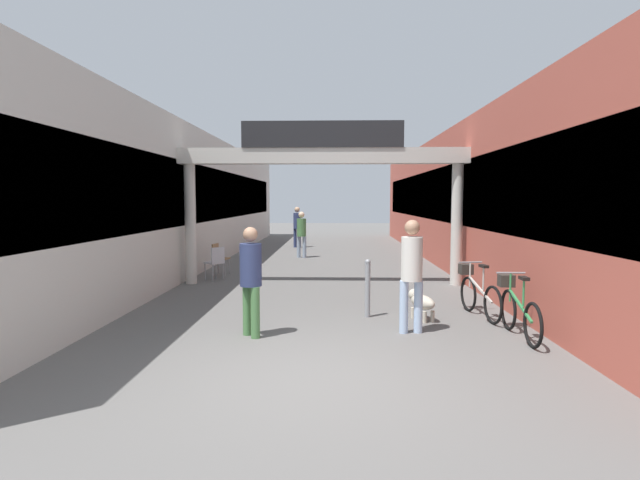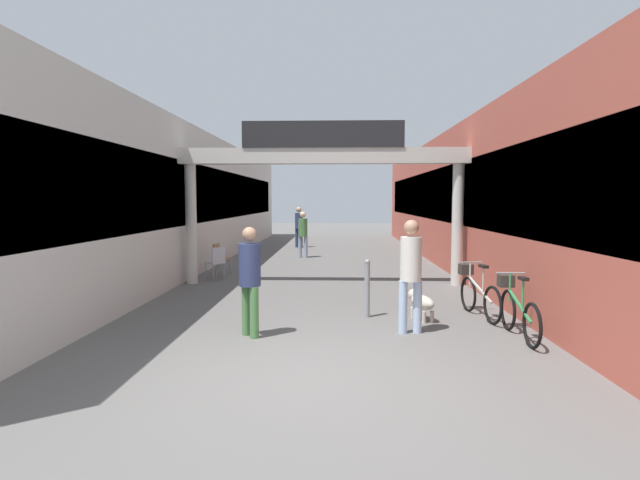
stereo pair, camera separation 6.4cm
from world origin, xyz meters
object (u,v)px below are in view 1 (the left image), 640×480
bollard_post_metal (368,288)px  pedestrian_with_dog (412,268)px  cafe_chair_aluminium_nearer (216,260)px  pedestrian_companion (251,274)px  pedestrian_elderly_walking (297,224)px  bicycle_green_nearest (517,309)px  pedestrian_carrying_crate (302,231)px  dog_on_leash (421,302)px  bicycle_silver_second (477,292)px  cafe_chair_wood_farther (219,256)px

bollard_post_metal → pedestrian_with_dog: bearing=-59.7°
pedestrian_with_dog → cafe_chair_aluminium_nearer: bearing=130.6°
cafe_chair_aluminium_nearer → pedestrian_companion: bearing=-71.1°
pedestrian_elderly_walking → bicycle_green_nearest: pedestrian_elderly_walking is taller
pedestrian_carrying_crate → bicycle_green_nearest: bearing=-68.9°
bollard_post_metal → pedestrian_companion: bearing=-144.4°
pedestrian_companion → bollard_post_metal: bearing=35.6°
pedestrian_companion → bollard_post_metal: 2.38m
pedestrian_companion → bicycle_green_nearest: 4.20m
pedestrian_companion → cafe_chair_aluminium_nearer: bearing=108.9°
pedestrian_carrying_crate → dog_on_leash: pedestrian_carrying_crate is taller
pedestrian_with_dog → bicycle_silver_second: 1.96m
bicycle_silver_second → cafe_chair_wood_farther: (-5.93, 4.87, 0.10)m
bollard_post_metal → cafe_chair_aluminium_nearer: bearing=133.0°
pedestrian_companion → pedestrian_carrying_crate: (0.08, 10.70, -0.01)m
pedestrian_elderly_walking → cafe_chair_wood_farther: size_ratio=2.05×
pedestrian_with_dog → cafe_chair_wood_farther: bearing=126.6°
cafe_chair_wood_farther → bicycle_green_nearest: bearing=-45.4°
bicycle_silver_second → bollard_post_metal: bollard_post_metal is taller
pedestrian_elderly_walking → bollard_post_metal: 13.44m
cafe_chair_wood_farther → pedestrian_carrying_crate: bearing=64.3°
cafe_chair_wood_farther → bollard_post_metal: bearing=-52.1°
dog_on_leash → cafe_chair_wood_farther: 7.10m
pedestrian_with_dog → bollard_post_metal: size_ratio=1.71×
pedestrian_elderly_walking → bicycle_green_nearest: 15.17m
bollard_post_metal → cafe_chair_wood_farther: 6.36m
pedestrian_with_dog → cafe_chair_wood_farther: 7.61m
dog_on_leash → bollard_post_metal: size_ratio=0.69×
dog_on_leash → cafe_chair_wood_farther: (-4.85, 5.18, 0.22)m
cafe_chair_aluminium_nearer → cafe_chair_wood_farther: 1.01m
dog_on_leash → bicycle_green_nearest: 1.70m
cafe_chair_wood_farther → bicycle_silver_second: bearing=-39.4°
dog_on_leash → bicycle_silver_second: size_ratio=0.44×
dog_on_leash → pedestrian_elderly_walking: bearing=103.5°
pedestrian_carrying_crate → cafe_chair_wood_farther: size_ratio=1.91×
bollard_post_metal → cafe_chair_wood_farther: bearing=127.9°
pedestrian_carrying_crate → cafe_chair_aluminium_nearer: bearing=-109.9°
pedestrian_carrying_crate → bollard_post_metal: pedestrian_carrying_crate is taller
pedestrian_carrying_crate → bollard_post_metal: size_ratio=1.60×
bollard_post_metal → cafe_chair_aluminium_nearer: 5.50m
dog_on_leash → cafe_chair_aluminium_nearer: size_ratio=0.83×
pedestrian_with_dog → pedestrian_companion: bearing=-173.5°
pedestrian_elderly_walking → bicycle_green_nearest: (4.54, -14.47, -0.62)m
pedestrian_carrying_crate → pedestrian_companion: bearing=-90.4°
cafe_chair_aluminium_nearer → dog_on_leash: bearing=-41.7°
pedestrian_carrying_crate → pedestrian_elderly_walking: size_ratio=0.93×
bicycle_green_nearest → cafe_chair_wood_farther: 8.77m
cafe_chair_wood_farther → cafe_chair_aluminium_nearer: bearing=-81.1°
pedestrian_with_dog → bicycle_green_nearest: 1.75m
pedestrian_carrying_crate → cafe_chair_aluminium_nearer: (-1.92, -5.32, -0.43)m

